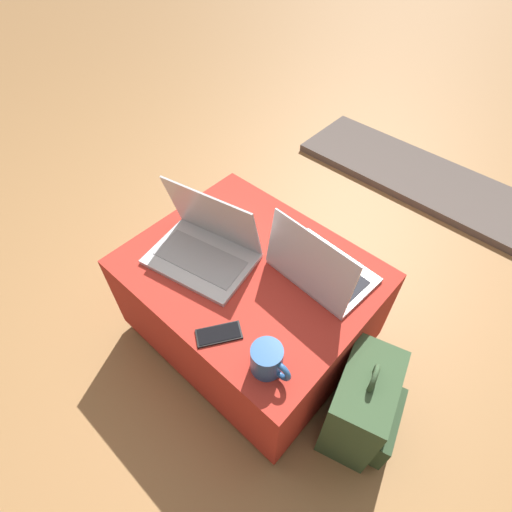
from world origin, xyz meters
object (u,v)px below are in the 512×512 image
object	(u,v)px
laptop_near	(205,244)
backpack	(363,406)
coffee_mug	(268,360)
cell_phone	(219,334)
laptop_far	(319,268)

from	to	relation	value
laptop_near	backpack	world-z (taller)	laptop_near
coffee_mug	laptop_near	bearing A→B (deg)	158.03
laptop_near	backpack	bearing A→B (deg)	-9.25
laptop_near	cell_phone	world-z (taller)	laptop_near
laptop_far	backpack	xyz separation A→B (m)	(0.35, -0.16, -0.32)
laptop_near	laptop_far	xyz separation A→B (m)	(0.37, 0.19, -0.00)
coffee_mug	laptop_far	bearing A→B (deg)	104.34
laptop_near	laptop_far	bearing A→B (deg)	15.92
laptop_far	coffee_mug	bearing A→B (deg)	108.20
laptop_far	laptop_near	bearing A→B (deg)	31.18
laptop_near	coffee_mug	size ratio (longest dim) A/B	3.03
laptop_far	coffee_mug	xyz separation A→B (m)	(0.10, -0.37, -0.00)
cell_phone	coffee_mug	bearing A→B (deg)	39.64
laptop_far	cell_phone	xyz separation A→B (m)	(-0.09, -0.39, -0.05)
laptop_far	cell_phone	distance (m)	0.41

